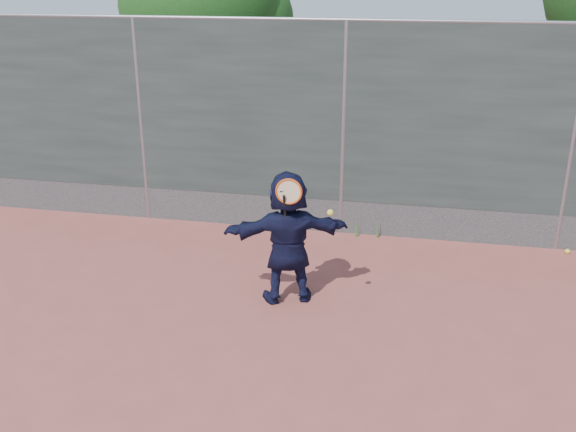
# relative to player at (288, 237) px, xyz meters

# --- Properties ---
(ground) EXTENTS (80.00, 80.00, 0.00)m
(ground) POSITION_rel_player_xyz_m (0.34, -1.34, -0.78)
(ground) COLOR #9E4C42
(ground) RESTS_ON ground
(player) EXTENTS (1.51, 0.92, 1.55)m
(player) POSITION_rel_player_xyz_m (0.00, 0.00, 0.00)
(player) COLOR #121533
(player) RESTS_ON ground
(ball_ground) EXTENTS (0.07, 0.07, 0.07)m
(ball_ground) POSITION_rel_player_xyz_m (3.47, 2.01, -0.74)
(ball_ground) COLOR yellow
(ball_ground) RESTS_ON ground
(fence) EXTENTS (20.00, 0.06, 3.03)m
(fence) POSITION_rel_player_xyz_m (0.34, 2.16, 0.81)
(fence) COLOR #38423D
(fence) RESTS_ON ground
(swing_action) EXTENTS (0.64, 0.21, 0.51)m
(swing_action) POSITION_rel_player_xyz_m (0.09, -0.21, 0.58)
(swing_action) COLOR #D44F14
(swing_action) RESTS_ON ground
(tree_left) EXTENTS (3.15, 3.00, 4.53)m
(tree_left) POSITION_rel_player_xyz_m (-2.51, 5.21, 2.16)
(tree_left) COLOR #382314
(tree_left) RESTS_ON ground
(weed_clump) EXTENTS (0.68, 0.07, 0.30)m
(weed_clump) POSITION_rel_player_xyz_m (0.64, 2.05, -0.64)
(weed_clump) COLOR #387226
(weed_clump) RESTS_ON ground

